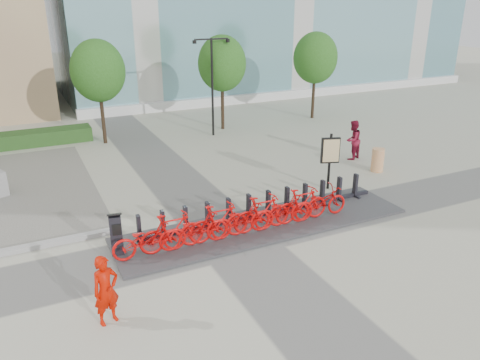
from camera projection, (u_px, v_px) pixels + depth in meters
name	position (u px, v px, depth m)	size (l,w,h in m)	color
ground	(232.00, 238.00, 14.20)	(120.00, 120.00, 0.00)	#A0A08C
hedge_b	(28.00, 139.00, 23.14)	(6.00, 1.20, 0.70)	#1A3C15
tree_1	(98.00, 71.00, 22.39)	(2.60, 2.60, 5.10)	#34261A
tree_2	(222.00, 64.00, 25.03)	(2.60, 2.60, 5.10)	#34261A
tree_3	(315.00, 58.00, 27.47)	(2.60, 2.60, 5.10)	#34261A
streetlamp	(212.00, 76.00, 23.95)	(2.00, 0.20, 5.00)	black
dock_pad	(265.00, 224.00, 14.97)	(9.60, 2.40, 0.08)	#3D3D40
dock_rail_posts	(260.00, 205.00, 15.22)	(8.02, 0.50, 0.85)	black
bike_0	(147.00, 239.00, 12.89)	(0.68, 1.96, 1.03)	red
bike_1	(172.00, 232.00, 13.16)	(0.54, 1.90, 1.14)	red
bike_2	(196.00, 229.00, 13.47)	(0.68, 1.96, 1.03)	red
bike_3	(219.00, 222.00, 13.75)	(0.54, 1.90, 1.14)	red
bike_4	(241.00, 219.00, 14.06)	(0.68, 1.96, 1.03)	red
bike_5	(262.00, 213.00, 14.33)	(0.54, 1.90, 1.14)	red
bike_6	(282.00, 210.00, 14.64)	(0.68, 1.96, 1.03)	red
bike_7	(302.00, 205.00, 14.92)	(0.54, 1.90, 1.14)	red
bike_8	(320.00, 202.00, 15.23)	(0.68, 1.96, 1.03)	red
kiosk	(116.00, 234.00, 12.94)	(0.44, 0.39, 1.29)	black
worker_red	(106.00, 290.00, 10.21)	(0.60, 0.39, 1.65)	#C41000
pedestrian	(353.00, 140.00, 20.97)	(0.87, 0.68, 1.79)	maroon
construction_barrel	(378.00, 160.00, 19.59)	(0.51, 0.51, 0.99)	#EB6A00
map_sign	(330.00, 153.00, 17.43)	(0.70, 0.33, 2.17)	black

